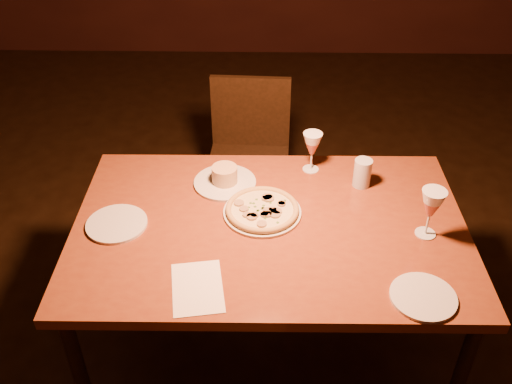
{
  "coord_description": "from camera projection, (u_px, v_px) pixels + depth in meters",
  "views": [
    {
      "loc": [
        0.14,
        -1.48,
        2.1
      ],
      "look_at": [
        0.11,
        0.16,
        0.88
      ],
      "focal_mm": 40.0,
      "sensor_mm": 36.0,
      "label": 1
    }
  ],
  "objects": [
    {
      "name": "floor",
      "position": [
        229.0,
        378.0,
        2.44
      ],
      "size": [
        7.0,
        7.0,
        0.0
      ],
      "primitive_type": "plane",
      "color": "black",
      "rests_on": "ground"
    },
    {
      "name": "menu_card",
      "position": [
        197.0,
        288.0,
        1.82
      ],
      "size": [
        0.2,
        0.26,
        0.0
      ],
      "primitive_type": "cube",
      "rotation": [
        0.0,
        0.0,
        0.16
      ],
      "color": "white",
      "rests_on": "dining_table"
    },
    {
      "name": "ramekin_saucer",
      "position": [
        225.0,
        179.0,
        2.26
      ],
      "size": [
        0.25,
        0.25,
        0.08
      ],
      "color": "silver",
      "rests_on": "dining_table"
    },
    {
      "name": "chair_far",
      "position": [
        249.0,
        153.0,
        2.98
      ],
      "size": [
        0.43,
        0.43,
        0.85
      ],
      "rotation": [
        0.0,
        0.0,
        -0.05
      ],
      "color": "black",
      "rests_on": "floor"
    },
    {
      "name": "side_plate_left",
      "position": [
        117.0,
        224.0,
        2.07
      ],
      "size": [
        0.22,
        0.22,
        0.01
      ],
      "primitive_type": "cylinder",
      "color": "silver",
      "rests_on": "dining_table"
    },
    {
      "name": "pizza_plate",
      "position": [
        262.0,
        210.0,
        2.11
      ],
      "size": [
        0.29,
        0.29,
        0.03
      ],
      "color": "silver",
      "rests_on": "dining_table"
    },
    {
      "name": "wine_glass_far",
      "position": [
        312.0,
        152.0,
        2.31
      ],
      "size": [
        0.08,
        0.08,
        0.17
      ],
      "primitive_type": null,
      "color": "#B2564A",
      "rests_on": "dining_table"
    },
    {
      "name": "side_plate_near",
      "position": [
        423.0,
        297.0,
        1.78
      ],
      "size": [
        0.21,
        0.21,
        0.01
      ],
      "primitive_type": "cylinder",
      "color": "silver",
      "rests_on": "dining_table"
    },
    {
      "name": "dining_table",
      "position": [
        270.0,
        238.0,
        2.11
      ],
      "size": [
        1.44,
        0.93,
        0.77
      ],
      "rotation": [
        0.0,
        0.0,
        0.01
      ],
      "color": "brown",
      "rests_on": "floor"
    },
    {
      "name": "water_tumbler",
      "position": [
        362.0,
        173.0,
        2.23
      ],
      "size": [
        0.07,
        0.07,
        0.12
      ],
      "primitive_type": "cylinder",
      "color": "#B6BDC6",
      "rests_on": "dining_table"
    },
    {
      "name": "wine_glass_right",
      "position": [
        430.0,
        213.0,
        1.97
      ],
      "size": [
        0.09,
        0.09,
        0.19
      ],
      "primitive_type": null,
      "color": "#B2564A",
      "rests_on": "dining_table"
    }
  ]
}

